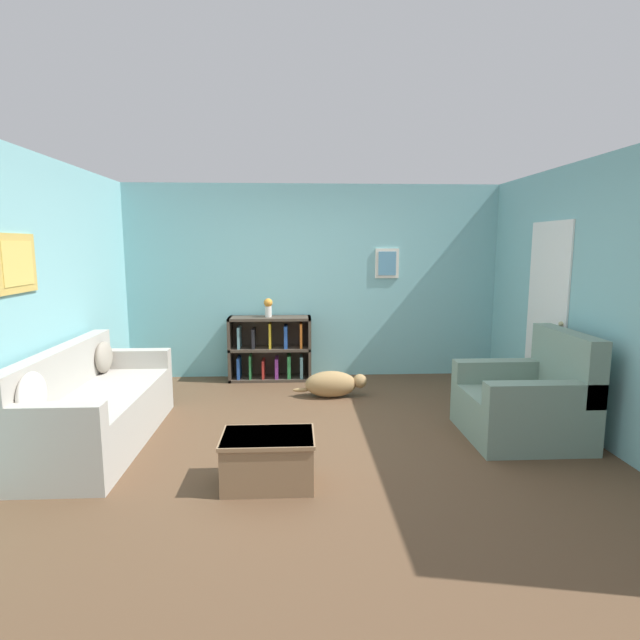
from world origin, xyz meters
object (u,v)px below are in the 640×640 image
object	(u,v)px
bookshelf	(271,350)
vase	(268,306)
recliner_chair	(528,402)
couch	(94,409)
dog	(333,384)
coffee_table	(268,458)

from	to	relation	value
bookshelf	vase	bearing A→B (deg)	-135.55
bookshelf	recliner_chair	xyz separation A→B (m)	(2.51, -2.18, -0.07)
couch	recliner_chair	xyz separation A→B (m)	(4.00, -0.04, 0.01)
couch	recliner_chair	size ratio (longest dim) A/B	2.01
couch	dog	xyz separation A→B (m)	(2.27, 1.30, -0.17)
couch	coffee_table	world-z (taller)	couch
dog	vase	bearing A→B (deg)	134.23
coffee_table	vase	size ratio (longest dim) A/B	2.81
coffee_table	dog	distance (m)	2.26
recliner_chair	dog	world-z (taller)	recliner_chair
coffee_table	vase	bearing A→B (deg)	92.77
couch	coffee_table	size ratio (longest dim) A/B	2.92
dog	vase	distance (m)	1.41
couch	recliner_chair	world-z (taller)	recliner_chair
recliner_chair	dog	size ratio (longest dim) A/B	1.14
coffee_table	vase	xyz separation A→B (m)	(-0.14, 2.98, 0.79)
bookshelf	recliner_chair	size ratio (longest dim) A/B	1.08
dog	bookshelf	bearing A→B (deg)	132.64
bookshelf	recliner_chair	world-z (taller)	recliner_chair
couch	vase	bearing A→B (deg)	55.20
bookshelf	vase	world-z (taller)	vase
recliner_chair	dog	xyz separation A→B (m)	(-1.73, 1.34, -0.18)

